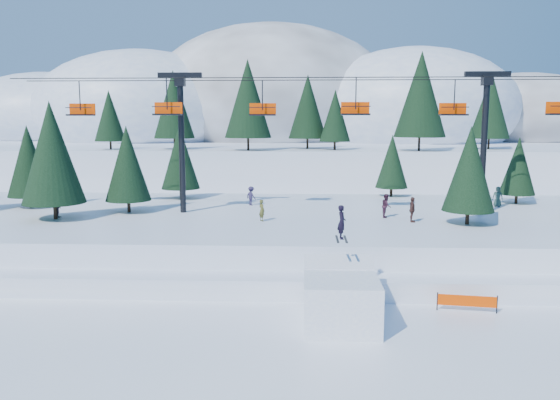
{
  "coord_description": "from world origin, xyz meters",
  "views": [
    {
      "loc": [
        0.05,
        -22.08,
        9.24
      ],
      "look_at": [
        -1.19,
        6.0,
        5.2
      ],
      "focal_mm": 35.0,
      "sensor_mm": 36.0,
      "label": 1
    }
  ],
  "objects_px": {
    "chairlift": "(325,121)",
    "jump_kicker": "(341,297)",
    "banner_near": "(467,301)",
    "banner_far": "(454,292)"
  },
  "relations": [
    {
      "from": "banner_near",
      "to": "banner_far",
      "type": "distance_m",
      "value": 1.39
    },
    {
      "from": "jump_kicker",
      "to": "banner_far",
      "type": "height_order",
      "value": "jump_kicker"
    },
    {
      "from": "chairlift",
      "to": "banner_near",
      "type": "bearing_deg",
      "value": -65.16
    },
    {
      "from": "chairlift",
      "to": "banner_near",
      "type": "xyz_separation_m",
      "value": [
        6.5,
        -14.04,
        -8.78
      ]
    },
    {
      "from": "jump_kicker",
      "to": "chairlift",
      "type": "bearing_deg",
      "value": 90.72
    },
    {
      "from": "banner_far",
      "to": "chairlift",
      "type": "bearing_deg",
      "value": 116.19
    },
    {
      "from": "jump_kicker",
      "to": "banner_near",
      "type": "xyz_separation_m",
      "value": [
        6.3,
        1.81,
        -0.7
      ]
    },
    {
      "from": "jump_kicker",
      "to": "banner_far",
      "type": "xyz_separation_m",
      "value": [
        6.04,
        3.18,
        -0.7
      ]
    },
    {
      "from": "chairlift",
      "to": "banner_near",
      "type": "height_order",
      "value": "chairlift"
    },
    {
      "from": "chairlift",
      "to": "jump_kicker",
      "type": "bearing_deg",
      "value": -89.28
    }
  ]
}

